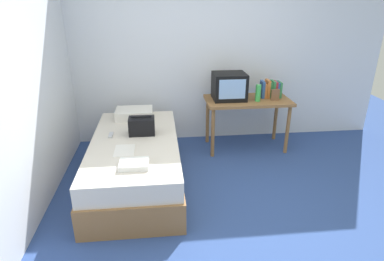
{
  "coord_description": "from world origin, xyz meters",
  "views": [
    {
      "loc": [
        -0.75,
        -2.7,
        2.05
      ],
      "look_at": [
        -0.36,
        0.96,
        0.52
      ],
      "focal_mm": 30.49,
      "sensor_mm": 36.0,
      "label": 1
    }
  ],
  "objects_px": {
    "water_bottle": "(258,93)",
    "magazine": "(125,150)",
    "tv": "(229,86)",
    "book_row": "(271,89)",
    "remote_dark": "(144,163)",
    "bed": "(136,162)",
    "remote_silver": "(111,135)",
    "picture_frame": "(275,95)",
    "pillow": "(134,113)",
    "folded_towel": "(134,164)",
    "handbag": "(142,126)",
    "desk": "(247,105)"
  },
  "relations": [
    {
      "from": "book_row",
      "to": "remote_dark",
      "type": "bearing_deg",
      "value": -140.22
    },
    {
      "from": "picture_frame",
      "to": "remote_dark",
      "type": "height_order",
      "value": "picture_frame"
    },
    {
      "from": "desk",
      "to": "remote_dark",
      "type": "height_order",
      "value": "desk"
    },
    {
      "from": "handbag",
      "to": "remote_silver",
      "type": "xyz_separation_m",
      "value": [
        -0.36,
        -0.03,
        -0.09
      ]
    },
    {
      "from": "tv",
      "to": "water_bottle",
      "type": "relative_size",
      "value": 1.94
    },
    {
      "from": "magazine",
      "to": "remote_silver",
      "type": "xyz_separation_m",
      "value": [
        -0.19,
        0.42,
        0.01
      ]
    },
    {
      "from": "water_bottle",
      "to": "picture_frame",
      "type": "relative_size",
      "value": 1.45
    },
    {
      "from": "picture_frame",
      "to": "handbag",
      "type": "bearing_deg",
      "value": -163.46
    },
    {
      "from": "bed",
      "to": "water_bottle",
      "type": "height_order",
      "value": "water_bottle"
    },
    {
      "from": "bed",
      "to": "magazine",
      "type": "distance_m",
      "value": 0.39
    },
    {
      "from": "desk",
      "to": "pillow",
      "type": "relative_size",
      "value": 2.4
    },
    {
      "from": "water_bottle",
      "to": "magazine",
      "type": "distance_m",
      "value": 1.98
    },
    {
      "from": "tv",
      "to": "book_row",
      "type": "xyz_separation_m",
      "value": [
        0.6,
        0.03,
        -0.07
      ]
    },
    {
      "from": "book_row",
      "to": "picture_frame",
      "type": "xyz_separation_m",
      "value": [
        0.02,
        -0.16,
        -0.03
      ]
    },
    {
      "from": "desk",
      "to": "remote_dark",
      "type": "bearing_deg",
      "value": -135.31
    },
    {
      "from": "desk",
      "to": "pillow",
      "type": "bearing_deg",
      "value": -177.92
    },
    {
      "from": "tv",
      "to": "pillow",
      "type": "distance_m",
      "value": 1.33
    },
    {
      "from": "remote_silver",
      "to": "water_bottle",
      "type": "bearing_deg",
      "value": 15.98
    },
    {
      "from": "tv",
      "to": "folded_towel",
      "type": "relative_size",
      "value": 1.57
    },
    {
      "from": "bed",
      "to": "water_bottle",
      "type": "relative_size",
      "value": 8.82
    },
    {
      "from": "magazine",
      "to": "remote_silver",
      "type": "height_order",
      "value": "remote_silver"
    },
    {
      "from": "remote_dark",
      "to": "water_bottle",
      "type": "bearing_deg",
      "value": 40.29
    },
    {
      "from": "tv",
      "to": "water_bottle",
      "type": "height_order",
      "value": "tv"
    },
    {
      "from": "water_bottle",
      "to": "remote_dark",
      "type": "height_order",
      "value": "water_bottle"
    },
    {
      "from": "handbag",
      "to": "remote_dark",
      "type": "bearing_deg",
      "value": -86.56
    },
    {
      "from": "tv",
      "to": "water_bottle",
      "type": "xyz_separation_m",
      "value": [
        0.37,
        -0.14,
        -0.07
      ]
    },
    {
      "from": "folded_towel",
      "to": "remote_dark",
      "type": "bearing_deg",
      "value": 27.68
    },
    {
      "from": "desk",
      "to": "tv",
      "type": "distance_m",
      "value": 0.38
    },
    {
      "from": "tv",
      "to": "magazine",
      "type": "bearing_deg",
      "value": -140.63
    },
    {
      "from": "book_row",
      "to": "remote_dark",
      "type": "distance_m",
      "value": 2.26
    },
    {
      "from": "magazine",
      "to": "water_bottle",
      "type": "bearing_deg",
      "value": 29.34
    },
    {
      "from": "water_bottle",
      "to": "book_row",
      "type": "bearing_deg",
      "value": 36.28
    },
    {
      "from": "book_row",
      "to": "pillow",
      "type": "xyz_separation_m",
      "value": [
        -1.89,
        -0.12,
        -0.24
      ]
    },
    {
      "from": "picture_frame",
      "to": "water_bottle",
      "type": "bearing_deg",
      "value": -177.03
    },
    {
      "from": "pillow",
      "to": "remote_dark",
      "type": "bearing_deg",
      "value": -82.82
    },
    {
      "from": "pillow",
      "to": "folded_towel",
      "type": "xyz_separation_m",
      "value": [
        0.07,
        -1.37,
        -0.03
      ]
    },
    {
      "from": "bed",
      "to": "remote_silver",
      "type": "xyz_separation_m",
      "value": [
        -0.28,
        0.15,
        0.29
      ]
    },
    {
      "from": "water_bottle",
      "to": "remote_dark",
      "type": "xyz_separation_m",
      "value": [
        -1.49,
        -1.27,
        -0.29
      ]
    },
    {
      "from": "picture_frame",
      "to": "pillow",
      "type": "bearing_deg",
      "value": 178.79
    },
    {
      "from": "desk",
      "to": "handbag",
      "type": "xyz_separation_m",
      "value": [
        -1.44,
        -0.63,
        0.0
      ]
    },
    {
      "from": "bed",
      "to": "folded_towel",
      "type": "height_order",
      "value": "folded_towel"
    },
    {
      "from": "remote_silver",
      "to": "desk",
      "type": "bearing_deg",
      "value": 19.99
    },
    {
      "from": "desk",
      "to": "water_bottle",
      "type": "relative_size",
      "value": 5.12
    },
    {
      "from": "bed",
      "to": "pillow",
      "type": "distance_m",
      "value": 0.82
    },
    {
      "from": "water_bottle",
      "to": "picture_frame",
      "type": "height_order",
      "value": "water_bottle"
    },
    {
      "from": "bed",
      "to": "remote_dark",
      "type": "distance_m",
      "value": 0.65
    },
    {
      "from": "desk",
      "to": "book_row",
      "type": "xyz_separation_m",
      "value": [
        0.33,
        0.06,
        0.21
      ]
    },
    {
      "from": "tv",
      "to": "remote_dark",
      "type": "bearing_deg",
      "value": -128.7
    },
    {
      "from": "picture_frame",
      "to": "magazine",
      "type": "xyz_separation_m",
      "value": [
        -1.95,
        -0.97,
        -0.26
      ]
    },
    {
      "from": "picture_frame",
      "to": "remote_dark",
      "type": "relative_size",
      "value": 1.0
    }
  ]
}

